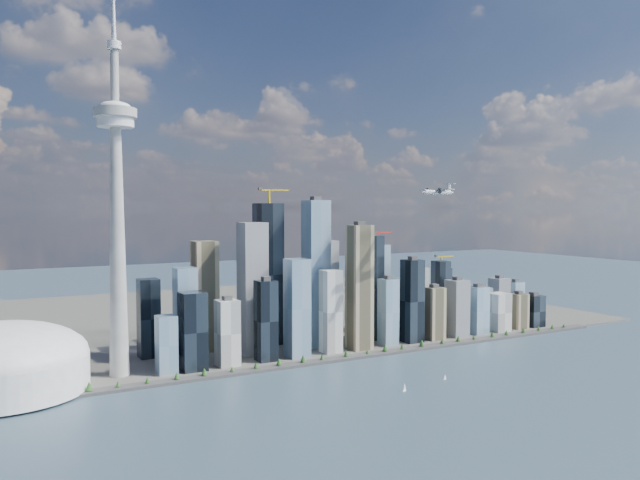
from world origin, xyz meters
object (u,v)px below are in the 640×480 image
dome_stadium (3,363)px  sailboat_east (445,378)px  sailboat_west (404,388)px  needle_tower (117,203)px  airplane (438,192)px

dome_stadium → sailboat_east: 561.09m
sailboat_west → sailboat_east: size_ratio=1.32×
dome_stadium → sailboat_east: (519.33, -209.21, -36.79)m
sailboat_west → needle_tower: bearing=121.0°
needle_tower → airplane: bearing=-13.0°
needle_tower → dome_stadium: needle_tower is taller
needle_tower → dome_stadium: bearing=-175.9°
needle_tower → sailboat_east: 496.31m
needle_tower → airplane: needle_tower is taller
dome_stadium → airplane: airplane is taller
dome_stadium → airplane: (597.70, -95.61, 214.69)m
dome_stadium → sailboat_east: size_ratio=24.26×
sailboat_west → sailboat_east: bearing=-8.9°
sailboat_west → airplane: bearing=18.8°
needle_tower → sailboat_east: size_ratio=66.77×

